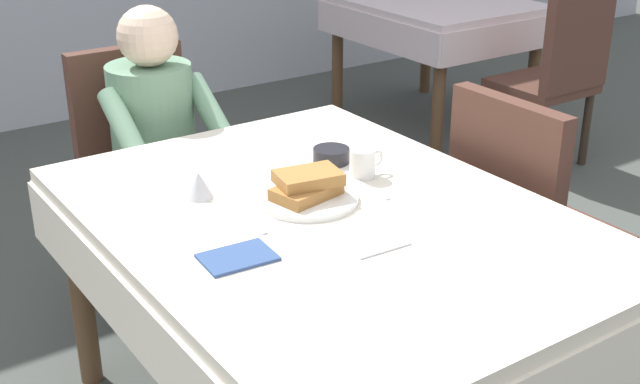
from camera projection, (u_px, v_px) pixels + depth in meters
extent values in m
cube|color=silver|center=(326.00, 220.00, 2.19)|extent=(1.10, 1.50, 0.04)
cube|color=silver|center=(198.00, 169.00, 2.81)|extent=(1.10, 0.01, 0.18)
cube|color=silver|center=(132.00, 320.00, 1.95)|extent=(0.01, 1.50, 0.18)
cube|color=silver|center=(476.00, 207.00, 2.53)|extent=(0.01, 1.50, 0.18)
cylinder|color=brown|center=(80.00, 287.00, 2.60)|extent=(0.07, 0.07, 0.70)
cylinder|color=brown|center=(326.00, 214.00, 3.09)|extent=(0.07, 0.07, 0.70)
cube|color=#4C2D23|center=(156.00, 191.00, 3.11)|extent=(0.44, 0.44, 0.05)
cube|color=#4C2D23|center=(129.00, 109.00, 3.15)|extent=(0.44, 0.06, 0.48)
cylinder|color=#2D2319|center=(225.00, 250.00, 3.15)|extent=(0.04, 0.04, 0.40)
cylinder|color=#2D2319|center=(136.00, 276.00, 2.97)|extent=(0.04, 0.04, 0.40)
cylinder|color=#2D2319|center=(183.00, 216.00, 3.43)|extent=(0.04, 0.04, 0.40)
cylinder|color=#2D2319|center=(99.00, 239.00, 3.24)|extent=(0.04, 0.04, 0.40)
cylinder|color=gray|center=(153.00, 127.00, 2.99)|extent=(0.30, 0.30, 0.46)
sphere|color=beige|center=(147.00, 36.00, 2.84)|extent=(0.21, 0.21, 0.21)
cylinder|color=gray|center=(210.00, 111.00, 2.94)|extent=(0.08, 0.29, 0.23)
cylinder|color=gray|center=(124.00, 128.00, 2.77)|extent=(0.08, 0.29, 0.23)
cylinder|color=#383D51|center=(203.00, 253.00, 3.08)|extent=(0.10, 0.10, 0.45)
cylinder|color=#383D51|center=(163.00, 265.00, 2.99)|extent=(0.10, 0.10, 0.45)
cube|color=#4C2D23|center=(540.00, 236.00, 2.76)|extent=(0.44, 0.44, 0.05)
cube|color=#4C2D23|center=(505.00, 175.00, 2.55)|extent=(0.06, 0.44, 0.48)
cylinder|color=#2D2319|center=(530.00, 259.00, 3.08)|extent=(0.04, 0.04, 0.40)
cylinder|color=#2D2319|center=(610.00, 301.00, 2.81)|extent=(0.04, 0.04, 0.40)
cylinder|color=#2D2319|center=(458.00, 287.00, 2.90)|extent=(0.04, 0.04, 0.40)
cylinder|color=#2D2319|center=(537.00, 335.00, 2.62)|extent=(0.04, 0.04, 0.40)
cylinder|color=white|center=(307.00, 198.00, 2.25)|extent=(0.28, 0.28, 0.02)
cube|color=#A36B33|center=(306.00, 191.00, 2.23)|extent=(0.20, 0.15, 0.03)
cube|color=#A36B33|center=(308.00, 178.00, 2.23)|extent=(0.19, 0.15, 0.03)
cylinder|color=white|center=(363.00, 163.00, 2.39)|extent=(0.08, 0.08, 0.08)
torus|color=white|center=(376.00, 158.00, 2.42)|extent=(0.05, 0.01, 0.05)
cylinder|color=black|center=(331.00, 155.00, 2.51)|extent=(0.11, 0.11, 0.04)
cone|color=silver|center=(199.00, 185.00, 2.26)|extent=(0.08, 0.08, 0.07)
cube|color=silver|center=(249.00, 220.00, 2.14)|extent=(0.03, 0.18, 0.00)
cube|color=silver|center=(367.00, 187.00, 2.34)|extent=(0.02, 0.20, 0.00)
cube|color=silver|center=(385.00, 250.00, 1.99)|extent=(0.15, 0.02, 0.00)
cube|color=#334C7F|center=(238.00, 257.00, 1.95)|extent=(0.18, 0.13, 0.01)
cube|color=silver|center=(436.00, 3.00, 4.89)|extent=(0.90, 1.10, 0.04)
cube|color=silver|center=(503.00, 40.00, 4.52)|extent=(0.90, 0.01, 0.18)
cube|color=silver|center=(377.00, 7.00, 5.35)|extent=(0.90, 0.01, 0.18)
cube|color=silver|center=(374.00, 32.00, 4.70)|extent=(0.01, 1.10, 0.18)
cube|color=silver|center=(490.00, 13.00, 5.17)|extent=(0.01, 1.10, 0.18)
cylinder|color=brown|center=(439.00, 93.00, 4.49)|extent=(0.07, 0.07, 0.70)
cylinder|color=brown|center=(533.00, 72.00, 4.88)|extent=(0.07, 0.07, 0.70)
cylinder|color=brown|center=(337.00, 57.00, 5.20)|extent=(0.07, 0.07, 0.70)
cylinder|color=brown|center=(427.00, 41.00, 5.59)|extent=(0.07, 0.07, 0.70)
cube|color=#4C2D23|center=(541.00, 85.00, 4.37)|extent=(0.44, 0.44, 0.05)
cube|color=#4C2D23|center=(578.00, 43.00, 4.11)|extent=(0.44, 0.06, 0.48)
cylinder|color=#2D2319|center=(488.00, 123.00, 4.50)|extent=(0.04, 0.04, 0.40)
cylinder|color=#2D2319|center=(534.00, 111.00, 4.69)|extent=(0.04, 0.04, 0.40)
cylinder|color=#2D2319|center=(539.00, 142.00, 4.23)|extent=(0.04, 0.04, 0.40)
cylinder|color=#2D2319|center=(586.00, 129.00, 4.42)|extent=(0.04, 0.04, 0.40)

